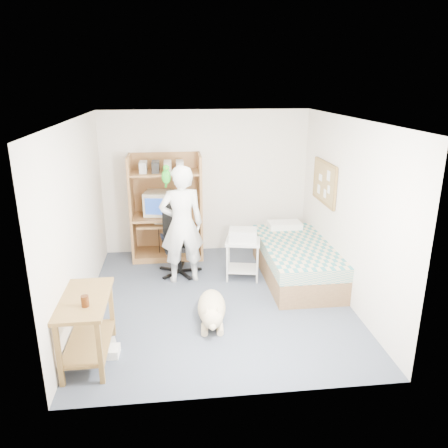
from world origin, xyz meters
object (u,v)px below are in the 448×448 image
at_px(side_desk, 86,319).
at_px(person, 182,225).
at_px(bed, 296,260).
at_px(office_chair, 179,250).
at_px(dog, 212,309).
at_px(printer_cart, 243,253).
at_px(computer_hutch, 167,211).

xyz_separation_m(side_desk, person, (1.09, 1.91, 0.41)).
bearing_deg(bed, office_chair, 167.62).
relative_size(dog, printer_cart, 1.80).
height_order(computer_hutch, dog, computer_hutch).
bearing_deg(computer_hutch, person, -77.02).
height_order(computer_hutch, office_chair, computer_hutch).
xyz_separation_m(side_desk, printer_cart, (2.02, 1.88, -0.08)).
relative_size(bed, printer_cart, 3.23).
height_order(bed, person, person).
xyz_separation_m(computer_hutch, person, (0.24, -1.03, 0.09)).
bearing_deg(bed, dog, -140.18).
relative_size(computer_hutch, printer_cart, 2.88).
distance_m(bed, printer_cart, 0.85).
height_order(bed, dog, bed).
distance_m(side_desk, office_chair, 2.45).
distance_m(bed, person, 1.87).
xyz_separation_m(office_chair, dog, (0.39, -1.59, -0.21)).
bearing_deg(dog, bed, 43.66).
bearing_deg(bed, person, 177.05).
bearing_deg(side_desk, office_chair, 65.08).
height_order(side_desk, person, person).
bearing_deg(side_desk, bed, 32.50).
bearing_deg(dog, printer_cart, 68.53).
xyz_separation_m(dog, printer_cart, (0.60, 1.26, 0.23)).
xyz_separation_m(computer_hutch, bed, (2.00, -1.12, -0.53)).
distance_m(side_desk, person, 2.23).
bearing_deg(side_desk, person, 60.30).
bearing_deg(office_chair, computer_hutch, 95.89).
height_order(dog, printer_cart, printer_cart).
bearing_deg(office_chair, dog, -84.28).
bearing_deg(dog, side_desk, -152.45).
height_order(office_chair, dog, office_chair).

